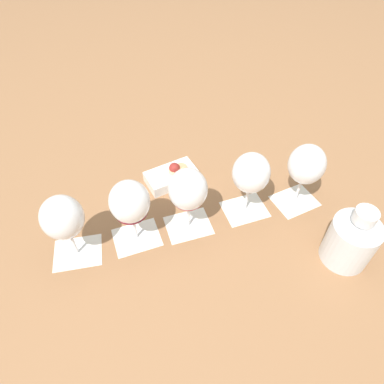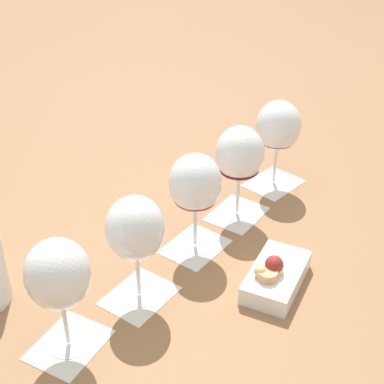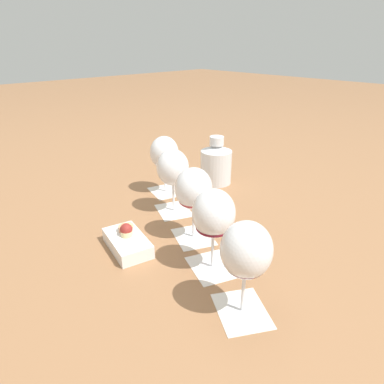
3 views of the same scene
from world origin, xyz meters
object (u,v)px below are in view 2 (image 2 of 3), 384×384
Objects in this scene: wine_glass_0 at (58,278)px; wine_glass_1 at (135,232)px; wine_glass_3 at (240,156)px; wine_glass_4 at (278,129)px; snack_dish at (275,276)px; wine_glass_2 at (195,186)px.

wine_glass_1 is (0.13, -0.07, -0.00)m from wine_glass_0.
wine_glass_0 is at bearing 154.55° from wine_glass_3.
wine_glass_4 is (0.14, -0.06, -0.00)m from wine_glass_3.
wine_glass_1 is at bearing 156.50° from wine_glass_3.
wine_glass_3 is at bearing 26.11° from snack_dish.
wine_glass_4 is (0.27, -0.12, -0.00)m from wine_glass_2.
wine_glass_4 is 1.20× the size of snack_dish.
wine_glass_1 is 0.31m from wine_glass_3.
snack_dish is at bearing -70.47° from wine_glass_1.
wine_glass_4 is at bearing -24.49° from wine_glass_2.
snack_dish is (-0.08, -0.16, -0.11)m from wine_glass_2.
wine_glass_3 is 1.00× the size of wine_glass_4.
wine_glass_2 is 0.29m from wine_glass_4.
wine_glass_2 is 0.14m from wine_glass_3.
wine_glass_4 reaches higher than snack_dish.
wine_glass_3 is (0.13, -0.06, 0.00)m from wine_glass_2.
wine_glass_1 is 0.17m from wine_glass_2.
wine_glass_0 is 0.32m from wine_glass_2.
wine_glass_3 is (0.28, -0.12, 0.00)m from wine_glass_1.
wine_glass_1 is 0.46m from wine_glass_4.
wine_glass_1 is at bearing 158.05° from wine_glass_2.
wine_glass_0 is 0.15m from wine_glass_1.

